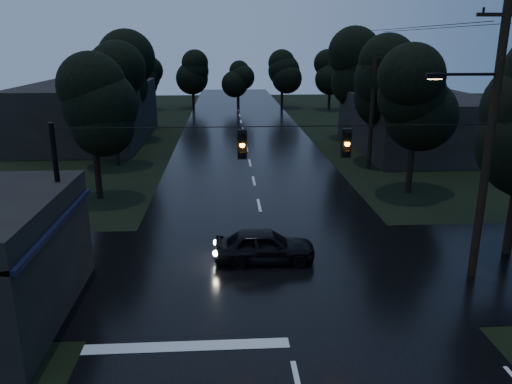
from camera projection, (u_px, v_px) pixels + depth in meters
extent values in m
cube|color=black|center=(250.00, 163.00, 36.72)|extent=(12.00, 120.00, 0.02)
cube|color=black|center=(273.00, 270.00, 19.51)|extent=(60.00, 9.00, 0.02)
cube|color=black|center=(56.00, 223.00, 15.31)|extent=(0.30, 7.00, 0.15)
cylinder|color=black|center=(19.00, 325.00, 12.92)|extent=(0.10, 0.10, 3.00)
cylinder|color=black|center=(82.00, 238.00, 18.65)|extent=(0.10, 0.10, 3.00)
cube|color=#E6C55C|center=(40.00, 265.00, 14.07)|extent=(0.06, 1.60, 0.50)
cube|color=#E6C55C|center=(69.00, 231.00, 16.65)|extent=(0.06, 1.20, 0.50)
cube|color=black|center=(418.00, 123.00, 40.74)|extent=(10.00, 14.00, 4.40)
cube|color=black|center=(89.00, 112.00, 44.73)|extent=(10.00, 16.00, 5.00)
cylinder|color=black|center=(489.00, 147.00, 17.56)|extent=(0.30, 0.30, 10.00)
cube|color=black|center=(507.00, 15.00, 16.29)|extent=(2.00, 0.12, 0.12)
cylinder|color=black|center=(467.00, 74.00, 16.78)|extent=(2.20, 0.10, 0.10)
cube|color=black|center=(435.00, 76.00, 16.73)|extent=(0.60, 0.25, 0.18)
cube|color=#FFB266|center=(435.00, 79.00, 16.75)|extent=(0.45, 0.18, 0.03)
cylinder|color=black|center=(372.00, 115.00, 34.22)|extent=(0.30, 0.30, 7.50)
cube|color=black|center=(375.00, 68.00, 33.31)|extent=(2.00, 0.12, 0.12)
cylinder|color=black|center=(61.00, 209.00, 17.25)|extent=(0.18, 0.18, 6.00)
cylinder|color=black|center=(277.00, 126.00, 16.89)|extent=(15.00, 0.03, 0.03)
cube|color=black|center=(242.00, 144.00, 16.99)|extent=(0.32, 0.25, 1.00)
sphere|color=orange|center=(242.00, 145.00, 16.84)|extent=(0.18, 0.18, 0.18)
cube|color=black|center=(346.00, 143.00, 17.20)|extent=(0.32, 0.25, 1.00)
sphere|color=orange|center=(347.00, 144.00, 17.06)|extent=(0.18, 0.18, 0.18)
cylinder|color=black|center=(511.00, 222.00, 20.66)|extent=(0.36, 0.36, 2.80)
cylinder|color=black|center=(98.00, 177.00, 28.18)|extent=(0.36, 0.36, 2.45)
sphere|color=black|center=(93.00, 125.00, 27.33)|extent=(3.92, 3.92, 3.92)
sphere|color=black|center=(91.00, 105.00, 27.03)|extent=(3.92, 3.92, 3.92)
sphere|color=black|center=(89.00, 86.00, 26.72)|extent=(3.92, 3.92, 3.92)
cylinder|color=black|center=(116.00, 147.00, 35.77)|extent=(0.36, 0.36, 2.62)
sphere|color=black|center=(113.00, 102.00, 34.85)|extent=(4.20, 4.20, 4.20)
sphere|color=black|center=(111.00, 86.00, 34.53)|extent=(4.20, 4.20, 4.20)
sphere|color=black|center=(110.00, 69.00, 34.21)|extent=(4.20, 4.20, 4.20)
cylinder|color=black|center=(132.00, 124.00, 45.27)|extent=(0.36, 0.36, 2.80)
sphere|color=black|center=(130.00, 86.00, 44.29)|extent=(4.48, 4.48, 4.48)
sphere|color=black|center=(129.00, 72.00, 43.94)|extent=(4.48, 4.48, 4.48)
sphere|color=black|center=(128.00, 58.00, 43.60)|extent=(4.48, 4.48, 4.48)
cylinder|color=black|center=(410.00, 171.00, 29.23)|extent=(0.36, 0.36, 2.62)
sphere|color=black|center=(415.00, 116.00, 28.31)|extent=(4.20, 4.20, 4.20)
sphere|color=black|center=(417.00, 96.00, 27.98)|extent=(4.20, 4.20, 4.20)
sphere|color=black|center=(418.00, 76.00, 27.66)|extent=(4.20, 4.20, 4.20)
cylinder|color=black|center=(379.00, 143.00, 36.88)|extent=(0.36, 0.36, 2.80)
sphere|color=black|center=(383.00, 96.00, 35.90)|extent=(4.48, 4.48, 4.48)
sphere|color=black|center=(384.00, 79.00, 35.56)|extent=(4.48, 4.48, 4.48)
sphere|color=black|center=(385.00, 62.00, 35.21)|extent=(4.48, 4.48, 4.48)
cylinder|color=black|center=(354.00, 121.00, 46.45)|extent=(0.36, 0.36, 2.97)
sphere|color=black|center=(356.00, 82.00, 45.41)|extent=(4.76, 4.76, 4.76)
sphere|color=black|center=(357.00, 67.00, 45.04)|extent=(4.76, 4.76, 4.76)
sphere|color=black|center=(358.00, 53.00, 44.68)|extent=(4.76, 4.76, 4.76)
imported|color=black|center=(265.00, 246.00, 20.06)|extent=(4.05, 1.67, 1.37)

